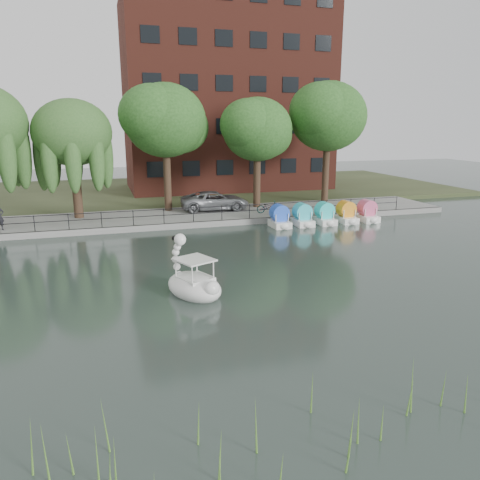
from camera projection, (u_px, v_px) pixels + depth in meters
name	position (u px, v px, depth m)	size (l,w,h in m)	color
ground_plane	(256.00, 293.00, 19.63)	(120.00, 120.00, 0.00)	#3D4B45
promenade	(186.00, 217.00, 34.43)	(40.00, 6.00, 0.40)	gray
kerb	(194.00, 225.00, 31.69)	(40.00, 0.25, 0.40)	gray
land_strip	(161.00, 191.00, 47.42)	(60.00, 22.00, 0.36)	#47512D
railing	(193.00, 211.00, 31.64)	(32.00, 0.05, 1.00)	black
apartment_building	(227.00, 98.00, 47.11)	(20.00, 10.07, 18.00)	#4C1E16
willow_mid	(72.00, 133.00, 31.76)	(5.32, 5.32, 8.15)	#473323
broadleaf_center	(165.00, 121.00, 34.32)	(6.00, 6.00, 9.25)	#473323
broadleaf_right	(257.00, 130.00, 35.99)	(5.40, 5.40, 8.32)	#473323
broadleaf_far	(328.00, 117.00, 38.50)	(6.30, 6.30, 9.71)	#473323
minivan	(215.00, 199.00, 35.86)	(5.95, 2.73, 1.66)	gray
bicycle	(268.00, 206.00, 34.67)	(1.72, 0.60, 1.00)	gray
swan_boat	(193.00, 282.00, 19.42)	(2.81, 3.35, 2.43)	white
pedal_boat_row	(325.00, 215.00, 32.86)	(7.95, 1.70, 1.40)	white
reed_bank	(463.00, 395.00, 11.23)	(24.00, 2.40, 1.20)	#669938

